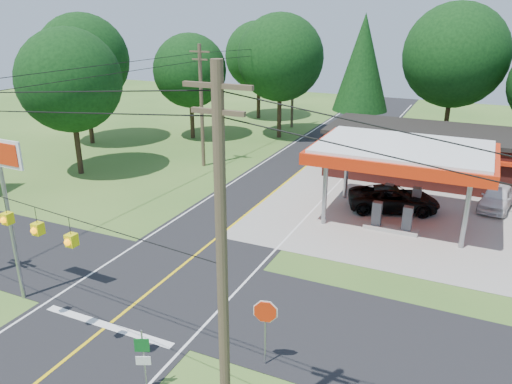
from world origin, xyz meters
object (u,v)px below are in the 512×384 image
at_px(suv_car, 393,199).
at_px(big_stop_sign, 2,179).
at_px(sedan_car, 497,197).
at_px(octagonal_stop_sign, 265,317).
at_px(gas_canopy, 403,155).

distance_m(suv_car, big_stop_sign, 23.02).
bearing_deg(sedan_car, octagonal_stop_sign, -100.29).
height_order(big_stop_sign, octagonal_stop_sign, big_stop_sign).
bearing_deg(sedan_car, suv_car, -141.98).
bearing_deg(octagonal_stop_sign, big_stop_sign, -177.82).
bearing_deg(suv_car, gas_canopy, 179.96).
relative_size(sedan_car, big_stop_sign, 0.59).
bearing_deg(gas_canopy, octagonal_stop_sign, -97.12).
height_order(suv_car, sedan_car, suv_car).
relative_size(gas_canopy, suv_car, 1.81).
distance_m(gas_canopy, big_stop_sign, 21.67).
height_order(gas_canopy, suv_car, gas_canopy).
bearing_deg(big_stop_sign, suv_car, 53.09).
distance_m(sedan_car, big_stop_sign, 29.43).
bearing_deg(suv_car, octagonal_stop_sign, 156.63).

